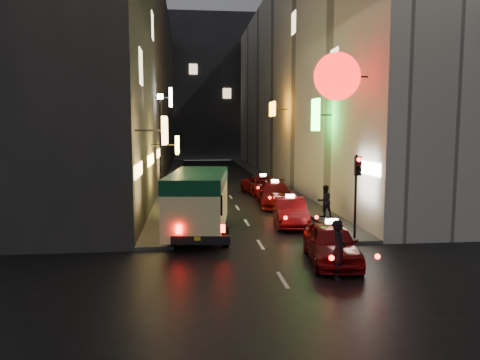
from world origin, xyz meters
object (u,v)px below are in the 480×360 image
object	(u,v)px
minibus	(198,196)
traffic_light	(357,178)
lamp_post	(161,149)
taxi_near	(331,240)
pedestrian_crossing	(339,246)

from	to	relation	value
minibus	traffic_light	size ratio (longest dim) A/B	1.94
traffic_light	lamp_post	world-z (taller)	lamp_post
traffic_light	lamp_post	xyz separation A→B (m)	(-8.20, 4.53, 1.04)
taxi_near	traffic_light	distance (m)	3.85
minibus	lamp_post	world-z (taller)	lamp_post
minibus	taxi_near	distance (m)	6.62
minibus	taxi_near	world-z (taller)	minibus
pedestrian_crossing	traffic_light	distance (m)	5.32
pedestrian_crossing	traffic_light	bearing A→B (deg)	-5.33
taxi_near	pedestrian_crossing	distance (m)	1.82
lamp_post	pedestrian_crossing	bearing A→B (deg)	-56.68
minibus	pedestrian_crossing	xyz separation A→B (m)	(4.23, -6.48, -0.71)
pedestrian_crossing	lamp_post	size ratio (longest dim) A/B	0.34
minibus	pedestrian_crossing	size ratio (longest dim) A/B	3.18
pedestrian_crossing	lamp_post	bearing A→B (deg)	54.19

